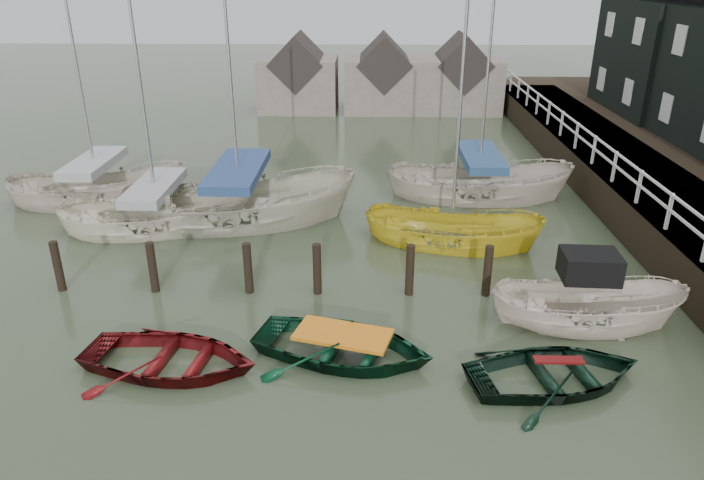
{
  "coord_description": "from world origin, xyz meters",
  "views": [
    {
      "loc": [
        0.06,
        -11.53,
        7.9
      ],
      "look_at": [
        -0.3,
        3.3,
        1.4
      ],
      "focal_mm": 32.0,
      "sensor_mm": 36.0,
      "label": 1
    }
  ],
  "objects_px": {
    "rowboat_red": "(171,368)",
    "sailboat_a": "(159,227)",
    "rowboat_green": "(343,357)",
    "rowboat_dkgreen": "(555,383)",
    "sailboat_b": "(241,219)",
    "sailboat_d": "(477,195)",
    "sailboat_e": "(100,200)",
    "sailboat_c": "(451,243)",
    "motorboat": "(583,322)"
  },
  "relations": [
    {
      "from": "rowboat_red",
      "to": "motorboat",
      "type": "relative_size",
      "value": 0.83
    },
    {
      "from": "rowboat_red",
      "to": "sailboat_a",
      "type": "relative_size",
      "value": 0.32
    },
    {
      "from": "motorboat",
      "to": "sailboat_c",
      "type": "height_order",
      "value": "sailboat_c"
    },
    {
      "from": "sailboat_c",
      "to": "sailboat_d",
      "type": "distance_m",
      "value": 4.53
    },
    {
      "from": "rowboat_dkgreen",
      "to": "motorboat",
      "type": "xyz_separation_m",
      "value": [
        1.3,
        2.32,
        0.09
      ]
    },
    {
      "from": "rowboat_red",
      "to": "motorboat",
      "type": "height_order",
      "value": "motorboat"
    },
    {
      "from": "sailboat_d",
      "to": "sailboat_a",
      "type": "bearing_deg",
      "value": 111.05
    },
    {
      "from": "rowboat_dkgreen",
      "to": "motorboat",
      "type": "height_order",
      "value": "motorboat"
    },
    {
      "from": "sailboat_e",
      "to": "sailboat_a",
      "type": "bearing_deg",
      "value": -139.81
    },
    {
      "from": "sailboat_a",
      "to": "sailboat_e",
      "type": "xyz_separation_m",
      "value": [
        -2.96,
        2.5,
        -0.01
      ]
    },
    {
      "from": "sailboat_a",
      "to": "rowboat_red",
      "type": "bearing_deg",
      "value": -173.33
    },
    {
      "from": "rowboat_green",
      "to": "sailboat_d",
      "type": "xyz_separation_m",
      "value": [
        4.61,
        10.52,
        0.06
      ]
    },
    {
      "from": "rowboat_dkgreen",
      "to": "sailboat_a",
      "type": "height_order",
      "value": "sailboat_a"
    },
    {
      "from": "sailboat_a",
      "to": "rowboat_green",
      "type": "bearing_deg",
      "value": -150.98
    },
    {
      "from": "sailboat_c",
      "to": "motorboat",
      "type": "bearing_deg",
      "value": -136.96
    },
    {
      "from": "rowboat_dkgreen",
      "to": "sailboat_e",
      "type": "height_order",
      "value": "sailboat_e"
    },
    {
      "from": "sailboat_b",
      "to": "sailboat_a",
      "type": "bearing_deg",
      "value": 95.74
    },
    {
      "from": "motorboat",
      "to": "sailboat_e",
      "type": "relative_size",
      "value": 0.43
    },
    {
      "from": "rowboat_dkgreen",
      "to": "sailboat_c",
      "type": "height_order",
      "value": "sailboat_c"
    },
    {
      "from": "sailboat_d",
      "to": "sailboat_c",
      "type": "bearing_deg",
      "value": 164.86
    },
    {
      "from": "rowboat_red",
      "to": "sailboat_a",
      "type": "bearing_deg",
      "value": 27.91
    },
    {
      "from": "sailboat_b",
      "to": "sailboat_c",
      "type": "distance_m",
      "value": 7.06
    },
    {
      "from": "rowboat_dkgreen",
      "to": "sailboat_d",
      "type": "bearing_deg",
      "value": -12.5
    },
    {
      "from": "sailboat_a",
      "to": "sailboat_d",
      "type": "xyz_separation_m",
      "value": [
        10.91,
        3.32,
        -0.0
      ]
    },
    {
      "from": "rowboat_dkgreen",
      "to": "sailboat_a",
      "type": "distance_m",
      "value": 13.4
    },
    {
      "from": "motorboat",
      "to": "sailboat_d",
      "type": "distance_m",
      "value": 9.12
    },
    {
      "from": "sailboat_b",
      "to": "sailboat_d",
      "type": "height_order",
      "value": "sailboat_d"
    },
    {
      "from": "sailboat_c",
      "to": "sailboat_a",
      "type": "bearing_deg",
      "value": 98.81
    },
    {
      "from": "motorboat",
      "to": "sailboat_c",
      "type": "xyz_separation_m",
      "value": [
        -2.59,
        4.78,
        -0.07
      ]
    },
    {
      "from": "motorboat",
      "to": "sailboat_d",
      "type": "height_order",
      "value": "sailboat_d"
    },
    {
      "from": "motorboat",
      "to": "sailboat_c",
      "type": "distance_m",
      "value": 5.44
    },
    {
      "from": "rowboat_dkgreen",
      "to": "sailboat_b",
      "type": "bearing_deg",
      "value": 31.37
    },
    {
      "from": "rowboat_dkgreen",
      "to": "sailboat_c",
      "type": "distance_m",
      "value": 7.21
    },
    {
      "from": "rowboat_red",
      "to": "rowboat_dkgreen",
      "type": "xyz_separation_m",
      "value": [
        8.08,
        -0.32,
        0.0
      ]
    },
    {
      "from": "rowboat_red",
      "to": "sailboat_d",
      "type": "distance_m",
      "value": 13.8
    },
    {
      "from": "sailboat_a",
      "to": "sailboat_b",
      "type": "distance_m",
      "value": 2.66
    },
    {
      "from": "motorboat",
      "to": "sailboat_e",
      "type": "height_order",
      "value": "sailboat_e"
    },
    {
      "from": "sailboat_c",
      "to": "sailboat_b",
      "type": "bearing_deg",
      "value": 90.76
    },
    {
      "from": "rowboat_green",
      "to": "rowboat_dkgreen",
      "type": "bearing_deg",
      "value": -84.86
    },
    {
      "from": "rowboat_green",
      "to": "sailboat_e",
      "type": "bearing_deg",
      "value": 59.7
    },
    {
      "from": "sailboat_d",
      "to": "sailboat_e",
      "type": "xyz_separation_m",
      "value": [
        -13.87,
        -0.82,
        -0.0
      ]
    },
    {
      "from": "sailboat_c",
      "to": "sailboat_d",
      "type": "xyz_separation_m",
      "value": [
        1.49,
        4.27,
        0.05
      ]
    },
    {
      "from": "sailboat_a",
      "to": "rowboat_dkgreen",
      "type": "bearing_deg",
      "value": -139.09
    },
    {
      "from": "sailboat_d",
      "to": "rowboat_dkgreen",
      "type": "bearing_deg",
      "value": -176.9
    },
    {
      "from": "motorboat",
      "to": "sailboat_e",
      "type": "distance_m",
      "value": 17.08
    },
    {
      "from": "rowboat_dkgreen",
      "to": "sailboat_a",
      "type": "xyz_separation_m",
      "value": [
        -10.71,
        8.05,
        0.07
      ]
    },
    {
      "from": "rowboat_green",
      "to": "sailboat_c",
      "type": "bearing_deg",
      "value": -10.48
    },
    {
      "from": "motorboat",
      "to": "sailboat_a",
      "type": "distance_m",
      "value": 13.31
    },
    {
      "from": "sailboat_b",
      "to": "sailboat_d",
      "type": "distance_m",
      "value": 8.74
    },
    {
      "from": "sailboat_e",
      "to": "sailboat_d",
      "type": "bearing_deg",
      "value": -96.28
    }
  ]
}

